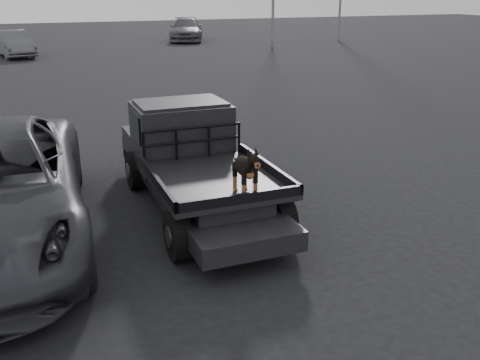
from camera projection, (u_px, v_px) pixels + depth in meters
name	position (u px, v px, depth m)	size (l,w,h in m)	color
ground	(214.00, 245.00, 8.34)	(120.00, 120.00, 0.00)	black
flatbed_ute	(197.00, 185.00, 9.54)	(2.00, 5.40, 0.92)	black
ute_cab	(181.00, 124.00, 10.06)	(1.72, 1.30, 0.88)	black
headache_rack	(193.00, 143.00, 9.46)	(1.80, 0.08, 0.55)	black
dog	(245.00, 170.00, 7.74)	(0.32, 0.60, 0.74)	black
distant_car_a	(14.00, 44.00, 30.78)	(1.56, 4.46, 1.47)	#515157
distant_car_b	(186.00, 30.00, 40.09)	(2.30, 5.67, 1.65)	#48484D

